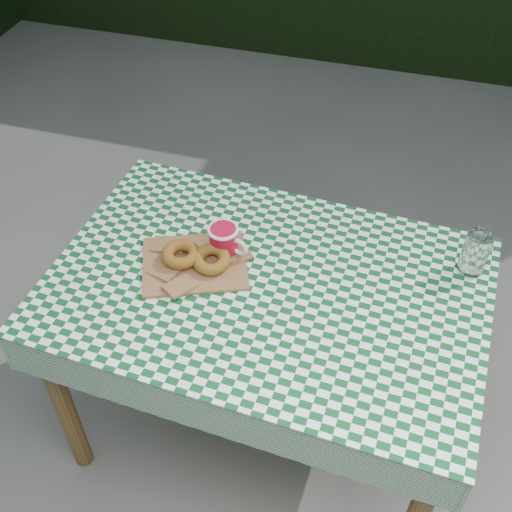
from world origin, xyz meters
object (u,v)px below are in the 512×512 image
(coffee_mug, at_px, (224,241))
(table, at_px, (265,363))
(drinking_glass, at_px, (475,253))
(paper_bag, at_px, (195,263))

(coffee_mug, bearing_deg, table, -14.42)
(coffee_mug, xyz_separation_m, drinking_glass, (0.72, 0.13, 0.02))
(table, height_order, drinking_glass, drinking_glass)
(drinking_glass, bearing_deg, paper_bag, -165.33)
(table, relative_size, drinking_glass, 9.00)
(paper_bag, xyz_separation_m, drinking_glass, (0.78, 0.21, 0.06))
(paper_bag, bearing_deg, drinking_glass, 14.67)
(paper_bag, height_order, coffee_mug, coffee_mug)
(table, height_order, coffee_mug, coffee_mug)
(coffee_mug, distance_m, drinking_glass, 0.73)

